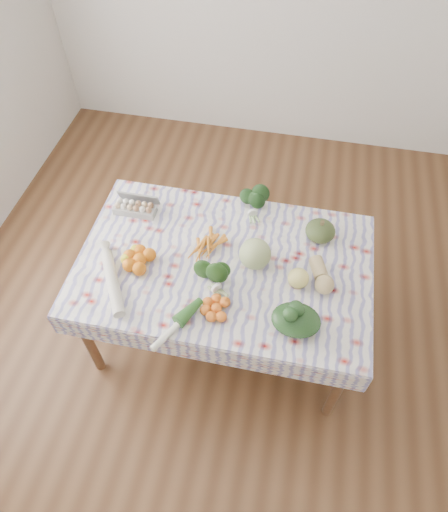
{
  "coord_description": "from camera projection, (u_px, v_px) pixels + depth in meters",
  "views": [
    {
      "loc": [
        0.32,
        -1.53,
        2.82
      ],
      "look_at": [
        0.0,
        0.0,
        0.82
      ],
      "focal_mm": 32.0,
      "sensor_mm": 36.0,
      "label": 1
    }
  ],
  "objects": [
    {
      "name": "daikon",
      "position": [
        113.0,
        282.0,
        2.46
      ],
      "size": [
        0.28,
        0.42,
        0.06
      ],
      "primitive_type": "cylinder",
      "rotation": [
        1.57,
        0.0,
        0.52
      ],
      "color": "silver",
      "rests_on": "tablecloth"
    },
    {
      "name": "carrot_bunch",
      "position": [
        205.0,
        246.0,
        2.63
      ],
      "size": [
        0.27,
        0.26,
        0.04
      ],
      "primitive_type": "cube",
      "rotation": [
        0.0,
        0.0,
        -0.27
      ],
      "color": "orange",
      "rests_on": "tablecloth"
    },
    {
      "name": "leek",
      "position": [
        177.0,
        325.0,
        2.31
      ],
      "size": [
        0.2,
        0.32,
        0.04
      ],
      "primitive_type": "cylinder",
      "rotation": [
        1.57,
        0.0,
        -0.5
      ],
      "color": "white",
      "rests_on": "tablecloth"
    },
    {
      "name": "mandarin_cluster",
      "position": [
        216.0,
        308.0,
        2.36
      ],
      "size": [
        0.2,
        0.2,
        0.06
      ],
      "primitive_type": "cube",
      "rotation": [
        0.0,
        0.0,
        -0.01
      ],
      "color": "orange",
      "rests_on": "tablecloth"
    },
    {
      "name": "ground",
      "position": [
        224.0,
        328.0,
        3.18
      ],
      "size": [
        4.5,
        4.5,
        0.0
      ],
      "primitive_type": "plane",
      "color": "#50311B",
      "rests_on": "ground"
    },
    {
      "name": "orange_cluster",
      "position": [
        139.0,
        260.0,
        2.54
      ],
      "size": [
        0.3,
        0.3,
        0.08
      ],
      "primitive_type": "cube",
      "rotation": [
        0.0,
        0.0,
        -0.23
      ],
      "color": "orange",
      "rests_on": "tablecloth"
    },
    {
      "name": "kabocha_squash",
      "position": [
        320.0,
        231.0,
        2.65
      ],
      "size": [
        0.2,
        0.2,
        0.11
      ],
      "primitive_type": "ellipsoid",
      "rotation": [
        0.0,
        0.0,
        0.19
      ],
      "color": "#3D4E25",
      "rests_on": "tablecloth"
    },
    {
      "name": "tablecloth",
      "position": [
        224.0,
        263.0,
        2.59
      ],
      "size": [
        1.66,
        1.06,
        0.01
      ],
      "primitive_type": "cube",
      "color": "white",
      "rests_on": "dining_table"
    },
    {
      "name": "butternut_squash",
      "position": [
        322.0,
        275.0,
        2.46
      ],
      "size": [
        0.17,
        0.25,
        0.1
      ],
      "primitive_type": "ellipsoid",
      "rotation": [
        0.0,
        0.0,
        0.35
      ],
      "color": "tan",
      "rests_on": "tablecloth"
    },
    {
      "name": "broccoli",
      "position": [
        211.0,
        280.0,
        2.44
      ],
      "size": [
        0.22,
        0.22,
        0.11
      ],
      "primitive_type": "ellipsoid",
      "rotation": [
        0.0,
        0.0,
        0.83
      ],
      "color": "#214917",
      "rests_on": "tablecloth"
    },
    {
      "name": "dining_table",
      "position": [
        224.0,
        271.0,
        2.65
      ],
      "size": [
        1.6,
        1.0,
        0.75
      ],
      "color": "brown",
      "rests_on": "ground"
    },
    {
      "name": "egg_carton",
      "position": [
        135.0,
        208.0,
        2.79
      ],
      "size": [
        0.26,
        0.1,
        0.07
      ],
      "primitive_type": "cube",
      "rotation": [
        0.0,
        0.0,
        -0.0
      ],
      "color": "#969793",
      "rests_on": "tablecloth"
    },
    {
      "name": "kale_bunch",
      "position": [
        251.0,
        204.0,
        2.77
      ],
      "size": [
        0.2,
        0.19,
        0.14
      ],
      "primitive_type": "ellipsoid",
      "rotation": [
        0.0,
        0.0,
        0.37
      ],
      "color": "#1B3D17",
      "rests_on": "tablecloth"
    },
    {
      "name": "grapefruit",
      "position": [
        298.0,
        278.0,
        2.44
      ],
      "size": [
        0.13,
        0.13,
        0.11
      ],
      "primitive_type": "sphere",
      "rotation": [
        0.0,
        0.0,
        -0.16
      ],
      "color": "#F3E474",
      "rests_on": "tablecloth"
    },
    {
      "name": "cabbage",
      "position": [
        255.0,
        254.0,
        2.51
      ],
      "size": [
        0.22,
        0.22,
        0.18
      ],
      "primitive_type": "sphere",
      "rotation": [
        0.0,
        0.0,
        -0.25
      ],
      "color": "#A8BB77",
      "rests_on": "tablecloth"
    },
    {
      "name": "spinach_bag",
      "position": [
        296.0,
        320.0,
        2.29
      ],
      "size": [
        0.29,
        0.25,
        0.11
      ],
      "primitive_type": "ellipsoid",
      "rotation": [
        0.0,
        0.0,
        0.21
      ],
      "color": "#183416",
      "rests_on": "tablecloth"
    }
  ]
}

